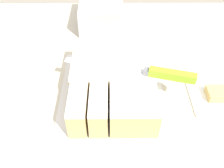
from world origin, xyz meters
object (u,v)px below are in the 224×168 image
at_px(cake_board, 112,95).
at_px(knife, 159,73).
at_px(brownie, 217,94).
at_px(cake, 113,83).
at_px(storage_box, 101,13).

height_order(cake_board, knife, knife).
bearing_deg(brownie, cake, 177.36).
bearing_deg(knife, cake_board, 9.06).
relative_size(cake_board, knife, 1.06).
bearing_deg(brownie, knife, -179.19).
bearing_deg(cake, storage_box, 95.92).
bearing_deg(cake, brownie, -2.64).
bearing_deg(cake_board, knife, -6.14).
distance_m(cake, knife, 0.13).
bearing_deg(brownie, cake_board, 177.95).
bearing_deg(storage_box, cake_board, -84.44).
xyz_separation_m(cake_board, storage_box, (-0.04, 0.40, 0.05)).
bearing_deg(cake_board, brownie, -2.05).
relative_size(cake_board, brownie, 6.95).
relative_size(cake, brownie, 5.65).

